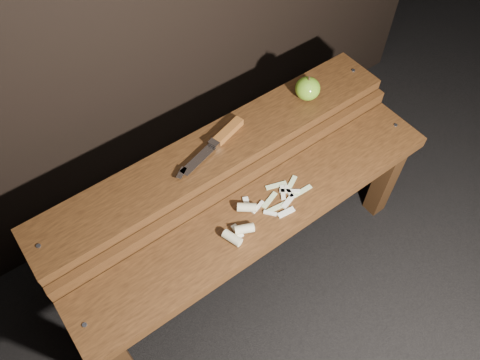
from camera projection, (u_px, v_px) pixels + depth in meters
ground at (250, 262)px, 1.72m from camera, size 60.00×60.00×0.00m
bench_front_tier at (264, 225)px, 1.40m from camera, size 1.20×0.20×0.42m
bench_rear_tier at (220, 165)px, 1.46m from camera, size 1.20×0.21×0.50m
apple at (308, 89)px, 1.48m from camera, size 0.08×0.08×0.08m
knife at (221, 138)px, 1.39m from camera, size 0.28×0.10×0.03m
apple_scraps at (253, 217)px, 1.33m from camera, size 0.32×0.13×0.03m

